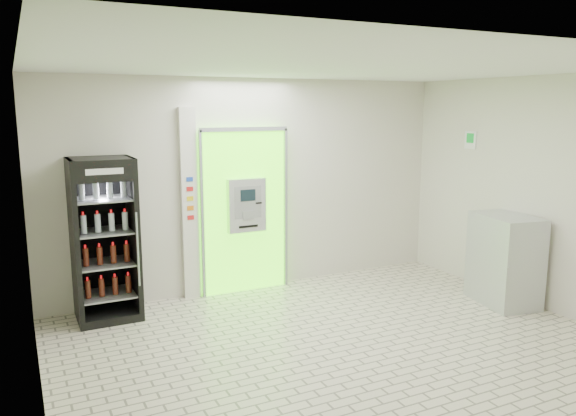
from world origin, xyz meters
TOP-DOWN VIEW (x-y plane):
  - ground at (0.00, 0.00)m, footprint 6.00×6.00m
  - room_shell at (0.00, 0.00)m, footprint 6.00×6.00m
  - atm_assembly at (-0.20, 2.41)m, footprint 1.30×0.24m
  - pillar at (-0.98, 2.45)m, footprint 0.22×0.11m
  - beverage_cooler at (-2.14, 2.16)m, footprint 0.75×0.71m
  - steel_cabinet at (2.69, 0.35)m, footprint 0.76×0.99m
  - exit_sign at (2.99, 1.40)m, footprint 0.02×0.22m

SIDE VIEW (x-z plane):
  - ground at x=0.00m, z-range 0.00..0.00m
  - steel_cabinet at x=2.69m, z-range 0.00..1.20m
  - beverage_cooler at x=-2.14m, z-range -0.04..1.96m
  - atm_assembly at x=-0.20m, z-range 0.01..2.34m
  - pillar at x=-0.98m, z-range 0.00..2.60m
  - room_shell at x=0.00m, z-range -1.16..4.84m
  - exit_sign at x=2.99m, z-range 1.99..2.25m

